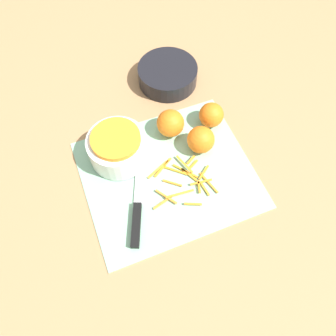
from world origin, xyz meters
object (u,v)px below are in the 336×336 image
Objects in this scene: bowl_dark at (168,75)px; bowl_speckled at (118,147)px; orange_right at (201,140)px; knife at (137,215)px; orange_left at (211,115)px; orange_back at (170,123)px.

bowl_speckled is at bearing -136.62° from bowl_dark.
orange_right is (0.21, -0.05, -0.01)m from bowl_speckled.
knife is 3.24× the size of orange_right.
bowl_speckled reaches higher than knife.
bowl_speckled reaches higher than orange_left.
orange_right is (-0.06, -0.07, 0.00)m from orange_left.
orange_right reaches higher than bowl_dark.
orange_back reaches higher than orange_right.
orange_back is at bearing 173.95° from orange_left.
orange_left is at bearing 2.42° from bowl_speckled.
bowl_dark is at bearing 43.38° from bowl_speckled.
bowl_speckled reaches higher than orange_right.
bowl_speckled reaches higher than bowl_dark.
knife is at bearing -150.57° from orange_right.
orange_right is at bearing -14.38° from bowl_speckled.
orange_left is 0.09m from orange_right.
orange_left is at bearing -74.97° from bowl_dark.
knife is (-0.23, -0.39, -0.02)m from bowl_dark.
bowl_dark is at bearing -8.45° from knife.
bowl_dark is 0.21m from orange_left.
orange_back reaches higher than orange_left.
orange_back is (-0.06, 0.08, 0.00)m from orange_right.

